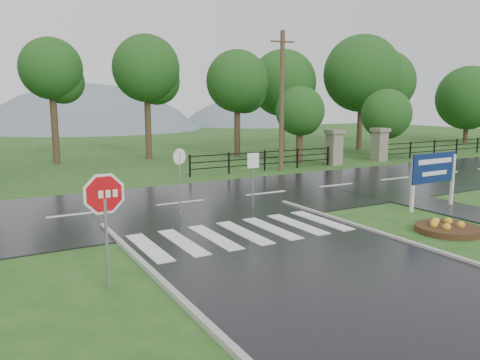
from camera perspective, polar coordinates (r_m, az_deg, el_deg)
ground at (r=10.56m, az=14.47°, el=-13.02°), size 120.00×120.00×0.00m
main_road at (r=18.72m, az=-7.22°, el=-2.88°), size 90.00×8.00×0.04m
walkway at (r=19.29m, az=24.55°, el=-3.31°), size 2.20×11.00×0.04m
crosswalk at (r=14.33m, az=0.44°, el=-6.41°), size 6.50×2.80×0.02m
pillar_west at (r=30.49m, az=11.41°, el=4.02°), size 1.00×1.00×2.24m
pillar_east at (r=33.23m, az=16.65°, el=4.25°), size 1.00×1.00×2.24m
fence_west at (r=27.41m, az=3.03°, el=2.65°), size 9.58×0.08×1.20m
fence_east at (r=41.67m, az=26.98°, el=3.99°), size 20.58×0.08×1.20m
hills at (r=75.26m, az=-20.63°, el=-6.16°), size 102.00×48.00×48.00m
treeline at (r=32.18m, az=-15.08°, el=2.05°), size 83.20×5.20×10.00m
stop_sign at (r=10.20m, az=-16.17°, el=-2.86°), size 1.20×0.08×2.69m
estate_billboard at (r=18.92m, az=22.59°, el=1.07°), size 2.42×0.15×2.11m
flower_bed at (r=15.91m, az=23.96°, el=-5.33°), size 1.93×1.93×0.39m
reg_sign_small at (r=17.67m, az=1.60°, el=1.36°), size 0.46×0.09×2.09m
reg_sign_round at (r=16.40m, az=-7.36°, el=0.70°), size 0.53×0.20×2.40m
utility_pole_east at (r=27.24m, az=5.11°, el=9.57°), size 1.40×0.37×7.94m
entrance_tree_left at (r=30.51m, az=7.33°, el=8.27°), size 3.15×3.15×4.99m
entrance_tree_right at (r=35.67m, az=17.41°, el=7.65°), size 3.60×3.60×4.92m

